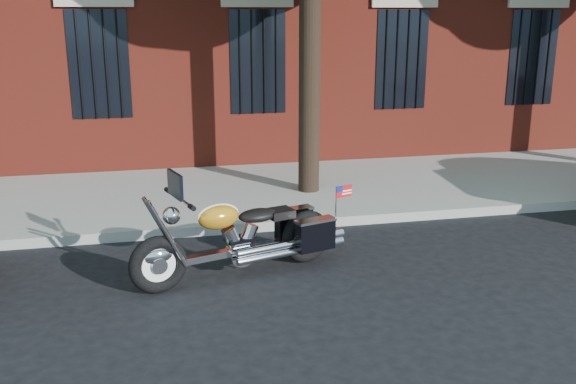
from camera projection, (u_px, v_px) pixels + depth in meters
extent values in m
plane|color=black|center=(326.00, 261.00, 8.40)|extent=(120.00, 120.00, 0.00)
cube|color=gray|center=(301.00, 223.00, 9.68)|extent=(40.00, 0.16, 0.15)
cube|color=gray|center=(276.00, 190.00, 11.44)|extent=(40.00, 3.60, 0.15)
cube|color=black|center=(257.00, 62.00, 12.61)|extent=(1.10, 0.14, 2.00)
cube|color=#B2A893|center=(257.00, 1.00, 12.28)|extent=(1.40, 0.20, 0.22)
cylinder|color=black|center=(258.00, 62.00, 12.54)|extent=(0.04, 0.04, 2.00)
cylinder|color=black|center=(310.00, 53.00, 10.56)|extent=(0.36, 0.36, 5.00)
torus|color=black|center=(158.00, 265.00, 7.33)|extent=(0.71, 0.35, 0.70)
torus|color=black|center=(306.00, 237.00, 8.25)|extent=(0.71, 0.35, 0.70)
cylinder|color=white|center=(158.00, 265.00, 7.33)|extent=(0.52, 0.21, 0.52)
cylinder|color=white|center=(306.00, 237.00, 8.25)|extent=(0.52, 0.21, 0.52)
ellipsoid|color=white|center=(158.00, 256.00, 7.30)|extent=(0.39, 0.23, 0.20)
ellipsoid|color=orange|center=(306.00, 227.00, 8.22)|extent=(0.39, 0.24, 0.20)
cube|color=white|center=(237.00, 251.00, 7.80)|extent=(1.52, 0.55, 0.08)
cylinder|color=white|center=(241.00, 252.00, 7.83)|extent=(0.37, 0.27, 0.33)
cylinder|color=white|center=(285.00, 249.00, 7.91)|extent=(1.27, 0.46, 0.09)
ellipsoid|color=orange|center=(218.00, 217.00, 7.56)|extent=(0.58, 0.43, 0.30)
ellipsoid|color=black|center=(258.00, 215.00, 7.82)|extent=(0.57, 0.43, 0.16)
cube|color=black|center=(294.00, 223.00, 8.44)|extent=(0.53, 0.30, 0.39)
cube|color=black|center=(315.00, 235.00, 7.98)|extent=(0.53, 0.30, 0.39)
cylinder|color=white|center=(179.00, 199.00, 7.27)|extent=(0.27, 0.79, 0.04)
sphere|color=white|center=(171.00, 216.00, 7.27)|extent=(0.26, 0.26, 0.21)
cube|color=black|center=(175.00, 185.00, 7.20)|extent=(0.16, 0.41, 0.29)
cube|color=red|center=(344.00, 191.00, 7.99)|extent=(0.22, 0.08, 0.15)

